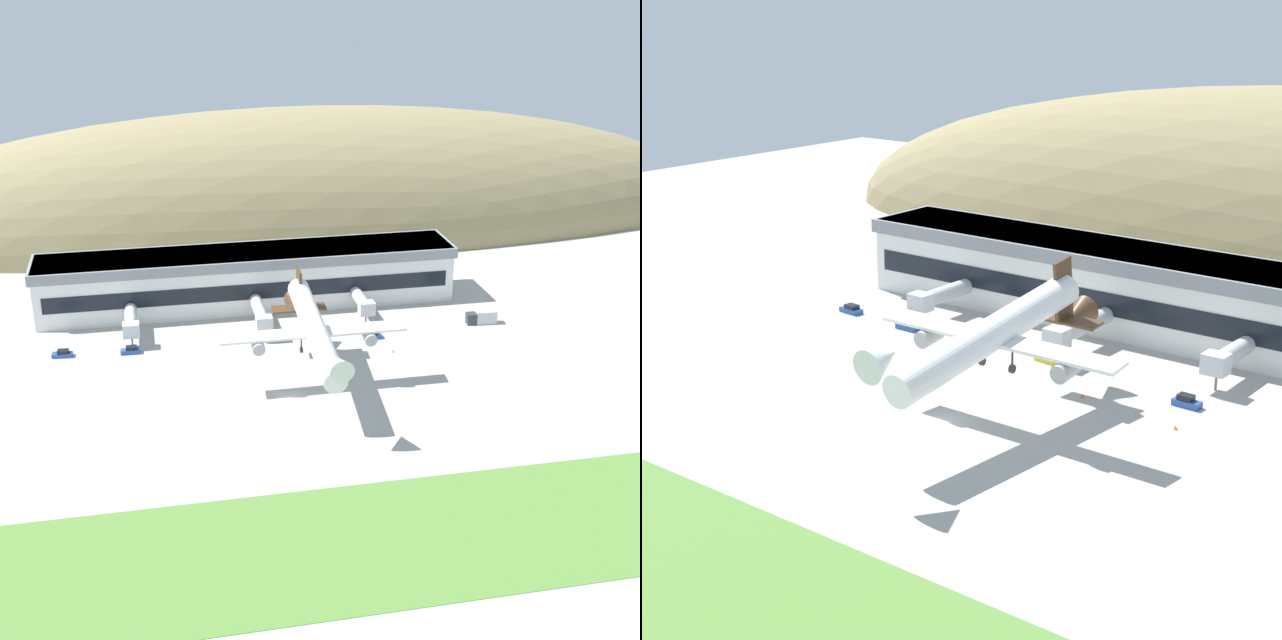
% 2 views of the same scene
% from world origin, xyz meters
% --- Properties ---
extents(ground_plane, '(374.75, 374.75, 0.00)m').
position_xyz_m(ground_plane, '(0.00, 0.00, 0.00)').
color(ground_plane, '#ADAAA3').
extents(grass_strip_foreground, '(337.28, 28.46, 0.08)m').
position_xyz_m(grass_strip_foreground, '(0.00, -44.11, 0.04)').
color(grass_strip_foreground, '#568438').
rests_on(grass_strip_foreground, ground_plane).
extents(hill_backdrop, '(268.21, 70.87, 68.98)m').
position_xyz_m(hill_backdrop, '(23.27, 110.16, 0.00)').
color(hill_backdrop, '#8E7F56').
rests_on(hill_backdrop, ground_plane).
extents(terminal_building, '(94.87, 15.64, 12.89)m').
position_xyz_m(terminal_building, '(-1.19, 48.43, 7.31)').
color(terminal_building, white).
rests_on(terminal_building, ground_plane).
extents(jetway_0, '(3.38, 13.60, 5.43)m').
position_xyz_m(jetway_0, '(-27.72, 33.59, 3.99)').
color(jetway_0, silver).
rests_on(jetway_0, ground_plane).
extents(jetway_1, '(3.38, 15.43, 5.43)m').
position_xyz_m(jetway_1, '(-0.55, 32.62, 3.99)').
color(jetway_1, silver).
rests_on(jetway_1, ground_plane).
extents(jetway_2, '(3.38, 11.68, 5.43)m').
position_xyz_m(jetway_2, '(22.39, 34.62, 3.99)').
color(jetway_2, silver).
rests_on(jetway_2, ground_plane).
extents(cargo_airplane, '(34.61, 44.77, 11.32)m').
position_xyz_m(cargo_airplane, '(5.37, 3.58, 11.77)').
color(cargo_airplane, white).
extents(service_car_0, '(4.46, 2.25, 1.65)m').
position_xyz_m(service_car_0, '(-1.69, 27.16, 0.68)').
color(service_car_0, gold).
rests_on(service_car_0, ground_plane).
extents(service_car_1, '(3.80, 1.83, 1.64)m').
position_xyz_m(service_car_1, '(21.91, 23.77, 0.68)').
color(service_car_1, '#264C99').
rests_on(service_car_1, ground_plane).
extents(service_car_2, '(4.01, 1.76, 1.60)m').
position_xyz_m(service_car_2, '(-28.07, 26.31, 0.66)').
color(service_car_2, '#264C99').
rests_on(service_car_2, ground_plane).
extents(service_car_3, '(4.21, 2.25, 1.47)m').
position_xyz_m(service_car_3, '(-41.54, 27.43, 0.61)').
color(service_car_3, '#264C99').
rests_on(service_car_3, ground_plane).
extents(fuel_truck, '(6.74, 2.74, 2.88)m').
position_xyz_m(fuel_truck, '(47.40, 26.93, 1.38)').
color(fuel_truck, '#333338').
rests_on(fuel_truck, ground_plane).
extents(traffic_cone_0, '(0.52, 0.52, 0.58)m').
position_xyz_m(traffic_cone_0, '(9.51, 18.14, 0.28)').
color(traffic_cone_0, orange).
rests_on(traffic_cone_0, ground_plane).
extents(traffic_cone_1, '(0.52, 0.52, 0.58)m').
position_xyz_m(traffic_cone_1, '(24.25, 16.10, 0.28)').
color(traffic_cone_1, orange).
rests_on(traffic_cone_1, ground_plane).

